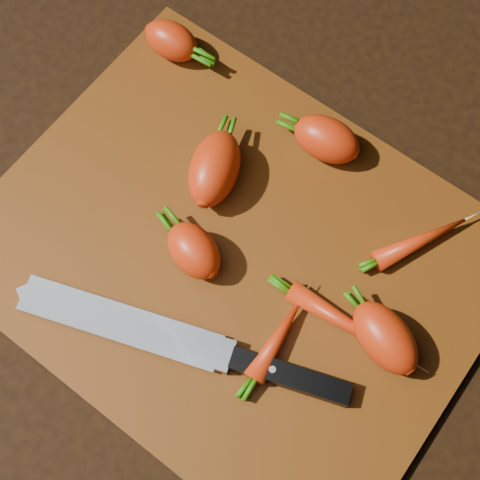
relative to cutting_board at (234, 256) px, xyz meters
The scene contains 11 objects.
ground 0.01m from the cutting_board, ahead, with size 2.00×2.00×0.01m, color black.
cutting_board is the anchor object (origin of this frame).
carrot_0 0.26m from the cutting_board, 142.90° to the left, with size 0.06×0.04×0.04m, color red.
carrot_1 0.05m from the cutting_board, 136.36° to the right, with size 0.07×0.04×0.04m, color red.
carrot_2 0.09m from the cutting_board, 140.43° to the left, with size 0.09×0.05×0.05m, color red.
carrot_3 0.16m from the cutting_board, 87.78° to the left, with size 0.07×0.05×0.05m, color red.
carrot_4 0.17m from the cutting_board, ahead, with size 0.08×0.05×0.05m, color red.
carrot_5 0.19m from the cutting_board, 39.87° to the left, with size 0.10×0.02×0.02m, color red.
carrot_6 0.13m from the cutting_board, ahead, with size 0.13×0.02×0.02m, color red.
carrot_7 0.10m from the cutting_board, 29.15° to the right, with size 0.09×0.02×0.02m, color red.
knife 0.12m from the cutting_board, 102.07° to the right, with size 0.32×0.13×0.02m.
Camera 1 is at (0.14, -0.18, 0.65)m, focal length 50.00 mm.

